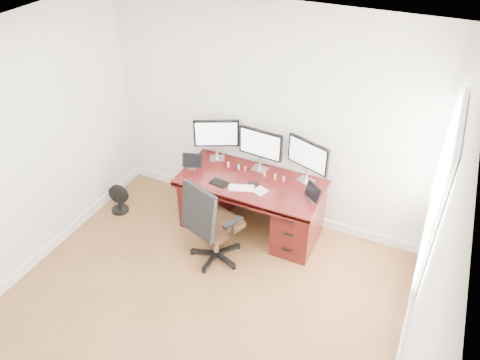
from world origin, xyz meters
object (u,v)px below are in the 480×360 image
at_px(desk, 251,203).
at_px(monitor_center, 261,145).
at_px(keyboard, 241,188).
at_px(floor_fan, 118,199).
at_px(office_chair, 212,235).

relative_size(desk, monitor_center, 3.09).
bearing_deg(keyboard, floor_fan, 166.55).
relative_size(office_chair, floor_fan, 2.79).
height_order(desk, monitor_center, monitor_center).
bearing_deg(desk, floor_fan, -166.56).
bearing_deg(keyboard, monitor_center, 65.48).
bearing_deg(office_chair, keyboard, 92.15).
bearing_deg(monitor_center, desk, -85.27).
xyz_separation_m(desk, keyboard, (-0.04, -0.22, 0.36)).
relative_size(desk, keyboard, 6.01).
xyz_separation_m(floor_fan, keyboard, (1.67, 0.19, 0.57)).
bearing_deg(floor_fan, keyboard, 0.31).
bearing_deg(monitor_center, keyboard, -89.94).
height_order(monitor_center, keyboard, monitor_center).
height_order(office_chair, monitor_center, monitor_center).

